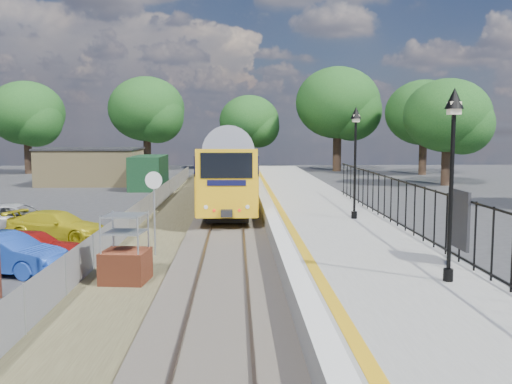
{
  "coord_description": "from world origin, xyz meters",
  "views": [
    {
      "loc": [
        0.42,
        -17.22,
        4.46
      ],
      "look_at": [
        1.23,
        6.18,
        2.0
      ],
      "focal_mm": 40.0,
      "sensor_mm": 36.0,
      "label": 1
    }
  ],
  "objects_px": {
    "car_red": "(33,246)",
    "car_white": "(18,219)",
    "train": "(231,159)",
    "victorian_lamp_north": "(356,136)",
    "car_blue": "(5,254)",
    "brick_plinth": "(125,250)",
    "victorian_lamp_south": "(453,139)",
    "car_yellow": "(57,226)",
    "speed_sign": "(154,198)"
  },
  "relations": [
    {
      "from": "train",
      "to": "victorian_lamp_north",
      "type": "bearing_deg",
      "value": -76.31
    },
    {
      "from": "brick_plinth",
      "to": "car_blue",
      "type": "relative_size",
      "value": 0.53
    },
    {
      "from": "victorian_lamp_north",
      "to": "train",
      "type": "distance_m",
      "value": 22.48
    },
    {
      "from": "victorian_lamp_north",
      "to": "brick_plinth",
      "type": "bearing_deg",
      "value": -141.06
    },
    {
      "from": "car_yellow",
      "to": "car_white",
      "type": "relative_size",
      "value": 0.89
    },
    {
      "from": "car_blue",
      "to": "car_white",
      "type": "height_order",
      "value": "car_white"
    },
    {
      "from": "train",
      "to": "speed_sign",
      "type": "xyz_separation_m",
      "value": [
        -2.5,
        -24.8,
        -0.21
      ]
    },
    {
      "from": "car_red",
      "to": "car_blue",
      "type": "bearing_deg",
      "value": 173.62
    },
    {
      "from": "brick_plinth",
      "to": "car_blue",
      "type": "height_order",
      "value": "brick_plinth"
    },
    {
      "from": "speed_sign",
      "to": "car_red",
      "type": "xyz_separation_m",
      "value": [
        -4.08,
        -0.7,
        -1.55
      ]
    },
    {
      "from": "victorian_lamp_north",
      "to": "car_red",
      "type": "bearing_deg",
      "value": -162.53
    },
    {
      "from": "speed_sign",
      "to": "car_red",
      "type": "bearing_deg",
      "value": -160.33
    },
    {
      "from": "car_yellow",
      "to": "brick_plinth",
      "type": "bearing_deg",
      "value": -133.63
    },
    {
      "from": "car_red",
      "to": "car_white",
      "type": "bearing_deg",
      "value": 30.19
    },
    {
      "from": "car_yellow",
      "to": "car_red",
      "type": "bearing_deg",
      "value": -158.64
    },
    {
      "from": "brick_plinth",
      "to": "speed_sign",
      "type": "relative_size",
      "value": 0.68
    },
    {
      "from": "victorian_lamp_south",
      "to": "car_blue",
      "type": "bearing_deg",
      "value": 159.21
    },
    {
      "from": "car_blue",
      "to": "car_white",
      "type": "bearing_deg",
      "value": 34.5
    },
    {
      "from": "car_blue",
      "to": "car_yellow",
      "type": "relative_size",
      "value": 0.94
    },
    {
      "from": "car_red",
      "to": "car_white",
      "type": "relative_size",
      "value": 0.73
    },
    {
      "from": "car_blue",
      "to": "train",
      "type": "bearing_deg",
      "value": 2.39
    },
    {
      "from": "speed_sign",
      "to": "car_blue",
      "type": "height_order",
      "value": "speed_sign"
    },
    {
      "from": "brick_plinth",
      "to": "car_blue",
      "type": "distance_m",
      "value": 4.26
    },
    {
      "from": "train",
      "to": "brick_plinth",
      "type": "xyz_separation_m",
      "value": [
        -2.86,
        -28.35,
        -1.34
      ]
    },
    {
      "from": "car_red",
      "to": "train",
      "type": "bearing_deg",
      "value": -9.15
    },
    {
      "from": "victorian_lamp_north",
      "to": "brick_plinth",
      "type": "distance_m",
      "value": 10.99
    },
    {
      "from": "victorian_lamp_south",
      "to": "brick_plinth",
      "type": "relative_size",
      "value": 2.2
    },
    {
      "from": "victorian_lamp_south",
      "to": "car_red",
      "type": "xyz_separation_m",
      "value": [
        -12.08,
        6.26,
        -3.72
      ]
    },
    {
      "from": "victorian_lamp_north",
      "to": "car_yellow",
      "type": "distance_m",
      "value": 12.85
    },
    {
      "from": "victorian_lamp_south",
      "to": "car_white",
      "type": "xyz_separation_m",
      "value": [
        -14.75,
        12.02,
        -3.64
      ]
    },
    {
      "from": "brick_plinth",
      "to": "victorian_lamp_south",
      "type": "bearing_deg",
      "value": -22.19
    },
    {
      "from": "car_blue",
      "to": "car_yellow",
      "type": "height_order",
      "value": "car_blue"
    },
    {
      "from": "brick_plinth",
      "to": "car_red",
      "type": "height_order",
      "value": "brick_plinth"
    },
    {
      "from": "victorian_lamp_north",
      "to": "car_red",
      "type": "relative_size",
      "value": 1.35
    },
    {
      "from": "train",
      "to": "speed_sign",
      "type": "height_order",
      "value": "train"
    },
    {
      "from": "car_red",
      "to": "car_white",
      "type": "height_order",
      "value": "car_white"
    },
    {
      "from": "victorian_lamp_south",
      "to": "car_blue",
      "type": "height_order",
      "value": "victorian_lamp_south"
    },
    {
      "from": "car_blue",
      "to": "brick_plinth",
      "type": "bearing_deg",
      "value": -91.1
    },
    {
      "from": "victorian_lamp_south",
      "to": "speed_sign",
      "type": "height_order",
      "value": "victorian_lamp_south"
    },
    {
      "from": "car_blue",
      "to": "car_white",
      "type": "xyz_separation_m",
      "value": [
        -2.35,
        7.31,
        0.0
      ]
    },
    {
      "from": "speed_sign",
      "to": "train",
      "type": "bearing_deg",
      "value": 94.22
    },
    {
      "from": "train",
      "to": "brick_plinth",
      "type": "height_order",
      "value": "train"
    },
    {
      "from": "train",
      "to": "car_yellow",
      "type": "height_order",
      "value": "train"
    },
    {
      "from": "speed_sign",
      "to": "victorian_lamp_north",
      "type": "bearing_deg",
      "value": 31.29
    },
    {
      "from": "brick_plinth",
      "to": "car_yellow",
      "type": "xyz_separation_m",
      "value": [
        -4.14,
        6.92,
        -0.39
      ]
    },
    {
      "from": "victorian_lamp_north",
      "to": "car_red",
      "type": "distance_m",
      "value": 13.0
    },
    {
      "from": "car_yellow",
      "to": "speed_sign",
      "type": "bearing_deg",
      "value": -111.37
    },
    {
      "from": "car_yellow",
      "to": "victorian_lamp_north",
      "type": "bearing_deg",
      "value": -76.07
    },
    {
      "from": "car_yellow",
      "to": "car_white",
      "type": "bearing_deg",
      "value": 68.42
    },
    {
      "from": "speed_sign",
      "to": "car_yellow",
      "type": "distance_m",
      "value": 5.82
    }
  ]
}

